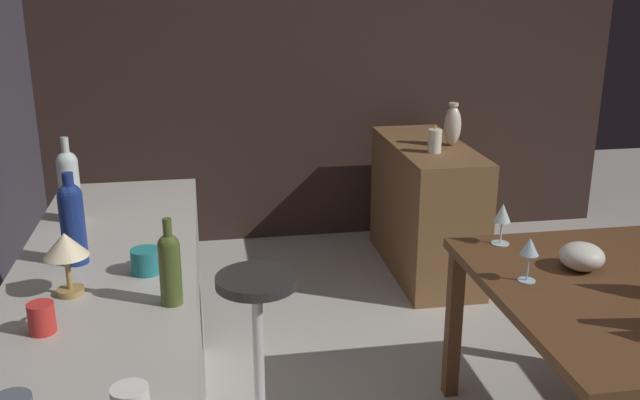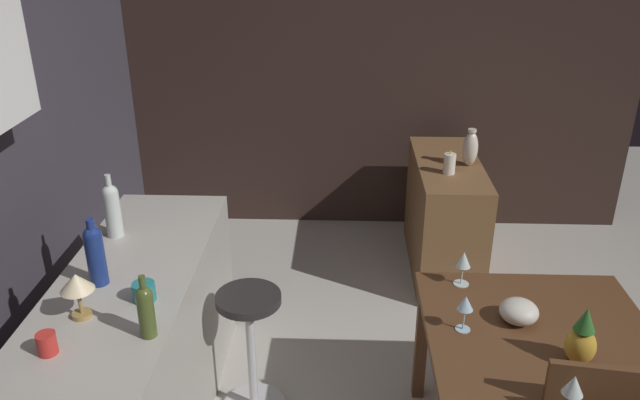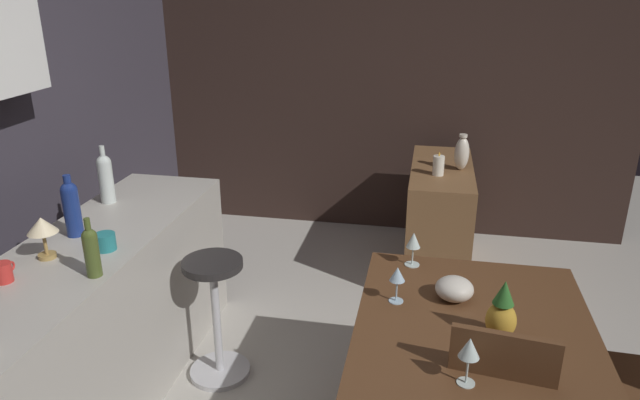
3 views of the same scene
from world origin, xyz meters
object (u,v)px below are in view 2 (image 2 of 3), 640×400
bar_stool (251,351)px  wine_bottle_clear (112,208)px  wine_bottle_olive (146,309)px  pillar_candle_tall (450,164)px  fruit_bowl (519,311)px  cup_teal (144,291)px  dining_table (546,366)px  pineapple_centerpiece (582,340)px  wine_bottle_cobalt (95,253)px  cup_red (47,343)px  wine_glass_right (465,304)px  wine_glass_center (573,386)px  sideboard_cabinet (444,216)px  counter_lamp (77,285)px  vase_ceramic_ivory (470,148)px  wine_glass_left (463,261)px

bar_stool → wine_bottle_clear: (0.23, 0.69, 0.67)m
wine_bottle_clear → wine_bottle_olive: size_ratio=1.25×
pillar_candle_tall → fruit_bowl: bearing=-177.0°
wine_bottle_clear → cup_teal: 0.66m
wine_bottle_clear → dining_table: bearing=-107.5°
pineapple_centerpiece → wine_bottle_olive: bearing=93.6°
wine_bottle_cobalt → wine_bottle_olive: wine_bottle_cobalt is taller
wine_bottle_clear → cup_red: size_ratio=3.10×
wine_glass_right → wine_glass_center: wine_glass_center is taller
pillar_candle_tall → dining_table: bearing=-174.6°
sideboard_cabinet → wine_bottle_olive: size_ratio=4.16×
bar_stool → wine_glass_right: wine_glass_right is taller
wine_bottle_clear → counter_lamp: bearing=-171.9°
sideboard_cabinet → cup_red: cup_red is taller
counter_lamp → vase_ceramic_ivory: size_ratio=0.76×
wine_glass_left → wine_glass_right: wine_glass_left is taller
dining_table → wine_glass_center: bearing=172.1°
wine_bottle_clear → pillar_candle_tall: wine_bottle_clear is taller
vase_ceramic_ivory → cup_teal: bearing=137.3°
wine_glass_right → vase_ceramic_ivory: size_ratio=0.66×
wine_bottle_cobalt → pillar_candle_tall: 2.35m
sideboard_cabinet → pillar_candle_tall: bearing=170.7°
bar_stool → vase_ceramic_ivory: (1.48, -1.30, 0.56)m
wine_bottle_clear → wine_bottle_cobalt: bearing=-169.8°
dining_table → wine_glass_left: bearing=29.7°
fruit_bowl → cup_red: 1.93m
wine_glass_right → cup_red: size_ratio=1.59×
pineapple_centerpiece → wine_bottle_cobalt: bearing=82.7°
wine_glass_right → wine_bottle_clear: 1.75m
pineapple_centerpiece → cup_teal: (0.14, 1.78, 0.09)m
bar_stool → vase_ceramic_ivory: bearing=-41.3°
dining_table → cup_red: 1.99m
bar_stool → vase_ceramic_ivory: vase_ceramic_ivory is taller
sideboard_cabinet → wine_glass_right: wine_glass_right is taller
bar_stool → wine_glass_center: bearing=-122.3°
wine_glass_left → vase_ceramic_ivory: size_ratio=0.68×
wine_bottle_clear → counter_lamp: 0.71m
pillar_candle_tall → vase_ceramic_ivory: size_ratio=0.63×
pineapple_centerpiece → fruit_bowl: pineapple_centerpiece is taller
fruit_bowl → wine_bottle_cobalt: bearing=90.3°
bar_stool → pineapple_centerpiece: 1.55m
wine_bottle_cobalt → counter_lamp: size_ratio=1.58×
wine_bottle_cobalt → cup_teal: (-0.12, -0.24, -0.11)m
wine_bottle_cobalt → vase_ceramic_ivory: bearing=-48.4°
sideboard_cabinet → wine_glass_center: wine_glass_center is taller
wine_glass_center → cup_teal: cup_teal is taller
bar_stool → fruit_bowl: 1.31m
wine_glass_right → pineapple_centerpiece: (-0.20, -0.42, -0.02)m
sideboard_cabinet → wine_glass_left: bearing=174.0°
wine_bottle_clear → bar_stool: bearing=-108.4°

